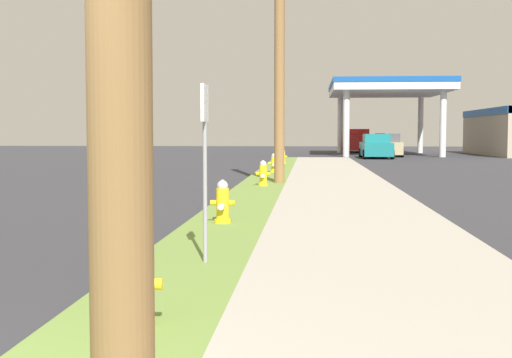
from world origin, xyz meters
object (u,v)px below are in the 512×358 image
(utility_pole_midground, at_px, (280,40))
(car_teal_by_far_pump, at_px, (376,147))
(fire_hydrant_fourth, at_px, (274,164))
(fire_hydrant_fifth, at_px, (283,157))
(car_tan_by_near_pump, at_px, (387,146))
(truck_red_at_forecourt, at_px, (358,141))
(street_sign_post, at_px, (205,136))
(fire_hydrant_nearest, at_px, (136,287))
(fire_hydrant_second, at_px, (223,204))
(fire_hydrant_third, at_px, (263,175))

(utility_pole_midground, distance_m, car_teal_by_far_pump, 24.48)
(fire_hydrant_fourth, bearing_deg, car_teal_by_far_pump, 72.60)
(fire_hydrant_fifth, height_order, car_tan_by_near_pump, car_tan_by_near_pump)
(fire_hydrant_fourth, xyz_separation_m, fire_hydrant_fifth, (0.07, 7.40, 0.00))
(car_teal_by_far_pump, bearing_deg, car_tan_by_near_pump, 72.21)
(fire_hydrant_fifth, relative_size, truck_red_at_forecourt, 0.13)
(fire_hydrant_fourth, xyz_separation_m, street_sign_post, (0.14, -18.50, 1.19))
(street_sign_post, bearing_deg, car_tan_by_near_pump, 80.57)
(fire_hydrant_nearest, bearing_deg, utility_pole_midground, 88.39)
(fire_hydrant_second, bearing_deg, truck_red_at_forecourt, 83.17)
(fire_hydrant_fourth, bearing_deg, street_sign_post, -89.55)
(fire_hydrant_nearest, bearing_deg, car_teal_by_far_pump, 81.79)
(fire_hydrant_fourth, distance_m, street_sign_post, 18.54)
(car_teal_by_far_pump, bearing_deg, fire_hydrant_nearest, -98.21)
(utility_pole_midground, relative_size, street_sign_post, 4.06)
(fire_hydrant_third, bearing_deg, street_sign_post, -89.49)
(fire_hydrant_second, relative_size, fire_hydrant_fourth, 1.00)
(fire_hydrant_third, distance_m, utility_pole_midground, 4.28)
(fire_hydrant_fourth, xyz_separation_m, car_tan_by_near_pump, (6.82, 21.67, 0.28))
(fire_hydrant_fourth, height_order, street_sign_post, street_sign_post)
(fire_hydrant_fifth, relative_size, car_teal_by_far_pump, 0.17)
(street_sign_post, xyz_separation_m, car_tan_by_near_pump, (6.68, 40.18, -0.91))
(fire_hydrant_third, distance_m, fire_hydrant_fifth, 14.14)
(fire_hydrant_second, height_order, fire_hydrant_third, same)
(fire_hydrant_third, distance_m, car_tan_by_near_pump, 29.21)
(utility_pole_midground, relative_size, car_tan_by_near_pump, 1.88)
(fire_hydrant_second, relative_size, street_sign_post, 0.35)
(car_teal_by_far_pump, distance_m, truck_red_at_forecourt, 13.86)
(fire_hydrant_nearest, height_order, car_teal_by_far_pump, car_teal_by_far_pump)
(fire_hydrant_fourth, distance_m, truck_red_at_forecourt, 32.51)
(fire_hydrant_second, distance_m, fire_hydrant_fourth, 14.95)
(fire_hydrant_third, xyz_separation_m, fire_hydrant_fifth, (0.03, 14.14, 0.00))
(utility_pole_midground, relative_size, truck_red_at_forecourt, 1.54)
(street_sign_post, bearing_deg, fire_hydrant_fourth, 90.45)
(fire_hydrant_third, bearing_deg, car_tan_by_near_pump, 76.57)
(fire_hydrant_fourth, bearing_deg, fire_hydrant_second, -90.39)
(fire_hydrant_fourth, relative_size, car_teal_by_far_pump, 0.17)
(fire_hydrant_third, xyz_separation_m, car_tan_by_near_pump, (6.78, 28.41, 0.28))
(fire_hydrant_second, height_order, fire_hydrant_fifth, same)
(car_tan_by_near_pump, distance_m, truck_red_at_forecourt, 10.44)
(street_sign_post, height_order, car_teal_by_far_pump, street_sign_post)
(street_sign_post, relative_size, truck_red_at_forecourt, 0.38)
(fire_hydrant_third, relative_size, fire_hydrant_fourth, 1.00)
(fire_hydrant_second, distance_m, fire_hydrant_third, 8.22)
(fire_hydrant_nearest, height_order, car_tan_by_near_pump, car_tan_by_near_pump)
(fire_hydrant_second, xyz_separation_m, fire_hydrant_third, (0.14, 8.22, 0.00))
(car_tan_by_near_pump, height_order, truck_red_at_forecourt, truck_red_at_forecourt)
(fire_hydrant_nearest, xyz_separation_m, car_teal_by_far_pump, (5.69, 39.41, 0.28))
(fire_hydrant_third, relative_size, car_tan_by_near_pump, 0.16)
(truck_red_at_forecourt, bearing_deg, fire_hydrant_nearest, -95.92)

